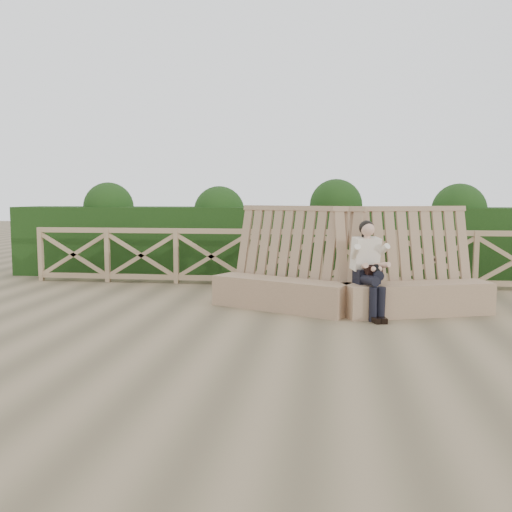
# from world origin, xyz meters

# --- Properties ---
(ground) EXTENTS (60.00, 60.00, 0.00)m
(ground) POSITION_xyz_m (0.00, 0.00, 0.00)
(ground) COLOR brown
(ground) RESTS_ON ground
(bench) EXTENTS (4.26, 1.64, 1.60)m
(bench) POSITION_xyz_m (1.17, 1.17, 0.40)
(bench) COLOR #8B6B4F
(bench) RESTS_ON ground
(woman) EXTENTS (0.53, 0.86, 1.39)m
(woman) POSITION_xyz_m (1.45, 0.81, 0.75)
(woman) COLOR black
(woman) RESTS_ON ground
(guardrail) EXTENTS (10.10, 0.09, 1.10)m
(guardrail) POSITION_xyz_m (0.00, 3.50, 0.55)
(guardrail) COLOR #8D7752
(guardrail) RESTS_ON ground
(hedge) EXTENTS (12.00, 1.20, 1.50)m
(hedge) POSITION_xyz_m (0.00, 4.70, 0.75)
(hedge) COLOR black
(hedge) RESTS_ON ground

